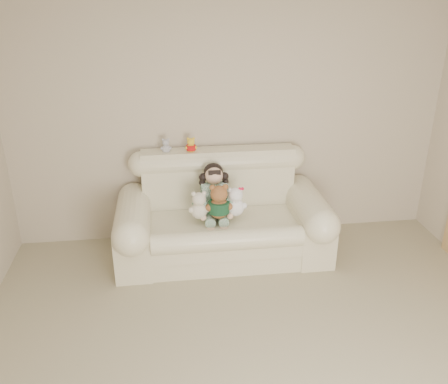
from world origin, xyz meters
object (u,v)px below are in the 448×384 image
Objects in this scene: white_cat at (235,198)px; brown_teddy at (219,198)px; cream_teddy at (199,203)px; sofa at (223,210)px; seated_child at (214,190)px.

brown_teddy is at bearing -147.55° from white_cat.
cream_teddy is (-0.19, 0.02, -0.04)m from brown_teddy.
sofa is 5.94× the size of white_cat.
sofa is 5.17× the size of brown_teddy.
brown_teddy is 1.24× the size of cream_teddy.
brown_teddy reaches higher than cream_teddy.
seated_child is (-0.08, 0.08, 0.18)m from sofa.
seated_child is 1.36× the size of brown_teddy.
sofa is 0.22m from white_cat.
brown_teddy is at bearing -17.17° from cream_teddy.
sofa is at bearing 13.82° from cream_teddy.
white_cat is at bearing -42.99° from sofa.
sofa is at bearing -49.12° from seated_child.
white_cat is (0.11, -0.10, 0.16)m from sofa.
cream_teddy is at bearing -132.37° from seated_child.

